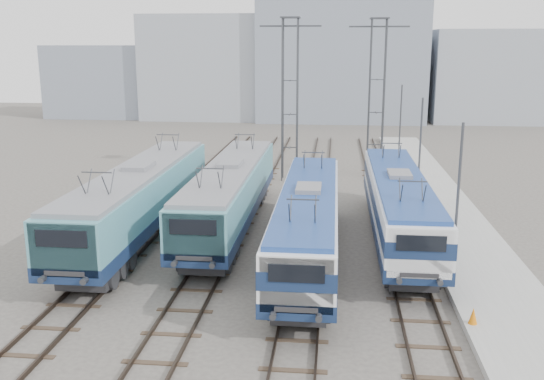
{
  "coord_description": "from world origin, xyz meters",
  "views": [
    {
      "loc": [
        3.4,
        -23.31,
        10.08
      ],
      "look_at": [
        0.22,
        7.0,
        2.76
      ],
      "focal_mm": 40.0,
      "sensor_mm": 36.0,
      "label": 1
    }
  ],
  "objects": [
    {
      "name": "mast_rear",
      "position": [
        8.6,
        26.0,
        3.5
      ],
      "size": [
        0.12,
        0.12,
        7.0
      ],
      "primitive_type": "cylinder",
      "color": "#3F4247",
      "rests_on": "ground"
    },
    {
      "name": "locomotive_center_left",
      "position": [
        -2.25,
        8.54,
        2.24
      ],
      "size": [
        2.85,
        17.97,
        3.38
      ],
      "color": "#15264A",
      "rests_on": "ground"
    },
    {
      "name": "locomotive_far_right",
      "position": [
        6.75,
        7.42,
        2.21
      ],
      "size": [
        2.73,
        17.26,
        3.24
      ],
      "color": "#15264A",
      "rests_on": "ground"
    },
    {
      "name": "catenary_tower_east",
      "position": [
        6.5,
        24.0,
        6.64
      ],
      "size": [
        4.5,
        1.2,
        12.0
      ],
      "color": "#3F4247",
      "rests_on": "ground"
    },
    {
      "name": "catenary_tower_west",
      "position": [
        0.0,
        22.0,
        6.64
      ],
      "size": [
        4.5,
        1.2,
        12.0
      ],
      "color": "#3F4247",
      "rests_on": "ground"
    },
    {
      "name": "locomotive_far_left",
      "position": [
        -6.75,
        6.58,
        2.32
      ],
      "size": [
        2.96,
        18.69,
        3.52
      ],
      "color": "#15264A",
      "rests_on": "ground"
    },
    {
      "name": "building_east",
      "position": [
        24.0,
        62.0,
        6.0
      ],
      "size": [
        16.0,
        12.0,
        12.0
      ],
      "primitive_type": "cube",
      "color": "#99A1AC",
      "rests_on": "ground"
    },
    {
      "name": "ground",
      "position": [
        0.0,
        0.0,
        0.0
      ],
      "size": [
        160.0,
        160.0,
        0.0
      ],
      "primitive_type": "plane",
      "color": "#514C47"
    },
    {
      "name": "building_center",
      "position": [
        4.0,
        62.0,
        9.0
      ],
      "size": [
        22.0,
        14.0,
        18.0
      ],
      "primitive_type": "cube",
      "color": "gray",
      "rests_on": "ground"
    },
    {
      "name": "mast_mid",
      "position": [
        8.6,
        14.0,
        3.5
      ],
      "size": [
        0.12,
        0.12,
        7.0
      ],
      "primitive_type": "cylinder",
      "color": "#3F4247",
      "rests_on": "ground"
    },
    {
      "name": "mast_front",
      "position": [
        8.6,
        2.0,
        3.5
      ],
      "size": [
        0.12,
        0.12,
        7.0
      ],
      "primitive_type": "cylinder",
      "color": "#3F4247",
      "rests_on": "ground"
    },
    {
      "name": "building_far_west",
      "position": [
        -30.0,
        62.0,
        5.0
      ],
      "size": [
        14.0,
        10.0,
        10.0
      ],
      "primitive_type": "cube",
      "color": "gray",
      "rests_on": "ground"
    },
    {
      "name": "building_west",
      "position": [
        -14.0,
        62.0,
        7.0
      ],
      "size": [
        18.0,
        12.0,
        14.0
      ],
      "primitive_type": "cube",
      "color": "#99A1AC",
      "rests_on": "ground"
    },
    {
      "name": "locomotive_center_right",
      "position": [
        2.25,
        3.82,
        2.21
      ],
      "size": [
        2.73,
        17.24,
        3.24
      ],
      "color": "#15264A",
      "rests_on": "ground"
    },
    {
      "name": "platform",
      "position": [
        10.2,
        8.0,
        0.15
      ],
      "size": [
        4.0,
        70.0,
        0.3
      ],
      "primitive_type": "cube",
      "color": "#9E9E99",
      "rests_on": "ground"
    },
    {
      "name": "safety_cone",
      "position": [
        8.5,
        -2.59,
        0.6
      ],
      "size": [
        0.32,
        0.32,
        0.61
      ],
      "primitive_type": "cone",
      "color": "orange",
      "rests_on": "platform"
    }
  ]
}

